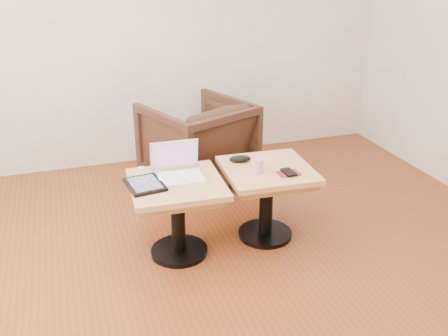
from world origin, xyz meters
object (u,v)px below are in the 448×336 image
object	(u,v)px
striped_cup	(257,166)
armchair	(197,143)
side_table_left	(177,200)
laptop	(177,170)
side_table_right	(267,185)

from	to	relation	value
striped_cup	armchair	distance (m)	1.09
side_table_left	laptop	xyz separation A→B (m)	(0.02, 0.07, 0.17)
striped_cup	side_table_left	bearing A→B (deg)	177.35
striped_cup	armchair	bearing A→B (deg)	95.92
laptop	side_table_right	bearing A→B (deg)	-2.23
side_table_right	armchair	bearing A→B (deg)	104.40
laptop	armchair	size ratio (longest dim) A/B	0.40
side_table_left	laptop	bearing A→B (deg)	74.08
armchair	striped_cup	bearing A→B (deg)	73.88
side_table_right	laptop	bearing A→B (deg)	178.87
side_table_right	armchair	world-z (taller)	armchair
side_table_left	striped_cup	world-z (taller)	striped_cup
side_table_left	side_table_right	bearing A→B (deg)	4.90
side_table_right	laptop	world-z (taller)	laptop
laptop	armchair	distance (m)	1.07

